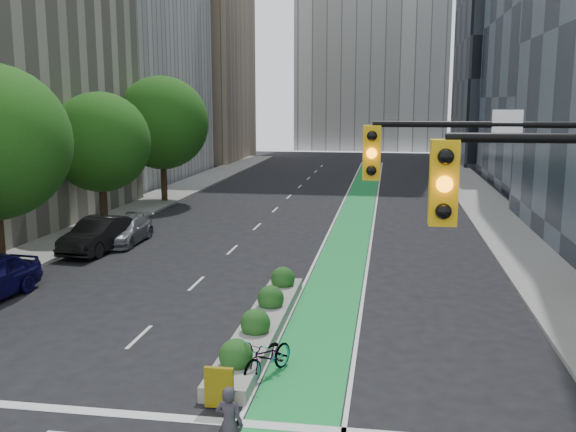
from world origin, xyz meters
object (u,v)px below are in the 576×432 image
(parked_car_left_far, at_px, (125,231))
(median_planter, at_px, (262,321))
(cyclist, at_px, (229,425))
(parked_car_left_mid, at_px, (99,235))
(bicycle, at_px, (268,357))

(parked_car_left_far, bearing_deg, median_planter, -51.65)
(cyclist, distance_m, parked_car_left_mid, 20.24)
(median_planter, relative_size, cyclist, 6.27)
(bicycle, xyz_separation_m, parked_car_left_far, (-10.30, 14.82, 0.11))
(parked_car_left_mid, relative_size, parked_car_left_far, 1.11)
(median_planter, relative_size, parked_car_left_mid, 2.05)
(bicycle, distance_m, cyclist, 4.19)
(median_planter, height_order, parked_car_left_mid, parked_car_left_mid)
(median_planter, distance_m, cyclist, 7.46)
(bicycle, distance_m, parked_car_left_far, 18.04)
(median_planter, height_order, parked_car_left_far, parked_car_left_far)
(cyclist, bearing_deg, bicycle, -81.82)
(median_planter, height_order, bicycle, median_planter)
(bicycle, height_order, parked_car_left_mid, parked_car_left_mid)
(parked_car_left_mid, bearing_deg, parked_car_left_far, 79.57)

